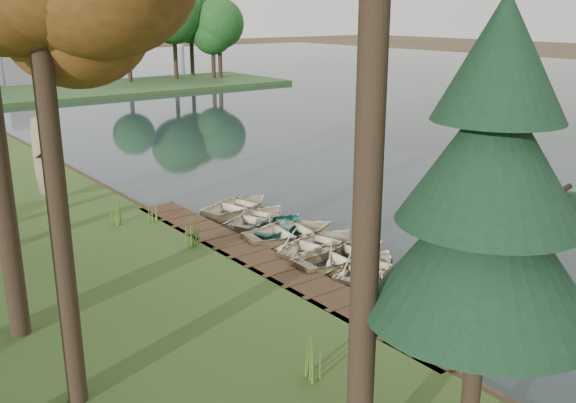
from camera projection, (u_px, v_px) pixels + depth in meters
ground at (303, 259)px, 22.15m from camera, size 300.00×300.00×0.00m
water at (429, 110)px, 54.84m from camera, size 130.00×200.00×0.05m
boardwalk at (265, 266)px, 21.17m from camera, size 1.60×16.00×0.30m
peninsula at (55, 93)px, 64.73m from camera, size 50.00×14.00×0.45m
far_trees at (13, 30)px, 61.01m from camera, size 45.60×5.60×8.80m
building_a at (16, 6)px, 143.42m from camera, size 10.00×8.00×18.00m
rowboat_0 at (497, 309)px, 17.51m from camera, size 3.85×2.96×0.74m
rowboat_1 at (447, 292)px, 18.59m from camera, size 4.04×3.52×0.70m
rowboat_2 at (417, 277)px, 19.67m from camera, size 3.85×3.26×0.68m
rowboat_3 at (368, 265)px, 20.68m from camera, size 3.67×3.11×0.65m
rowboat_4 at (343, 253)px, 21.53m from camera, size 3.79×2.74×0.77m
rowboat_5 at (321, 242)px, 22.51m from camera, size 4.06×3.28×0.74m
rowboat_6 at (291, 229)px, 23.81m from camera, size 3.99×3.09×0.76m
rowboat_7 at (279, 224)px, 24.67m from camera, size 3.58×3.09×0.62m
rowboat_8 at (260, 215)px, 25.58m from camera, size 3.88×3.39×0.67m
rowboat_9 at (239, 204)px, 27.06m from camera, size 3.91×3.20×0.71m
stored_rowboat at (48, 192)px, 27.78m from camera, size 4.11×3.28×0.76m
tree_2 at (36, 5)px, 11.32m from camera, size 3.99×3.99×9.83m
pine_tree at (490, 195)px, 9.93m from camera, size 3.80×3.80×8.26m
reeds_0 at (310, 358)px, 14.32m from camera, size 0.60×0.60×1.01m
reeds_1 at (194, 232)px, 22.26m from camera, size 0.60×0.60×1.12m
reeds_2 at (120, 211)px, 24.62m from camera, size 0.60×0.60×1.10m
reeds_3 at (153, 210)px, 25.12m from camera, size 0.60×0.60×0.89m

